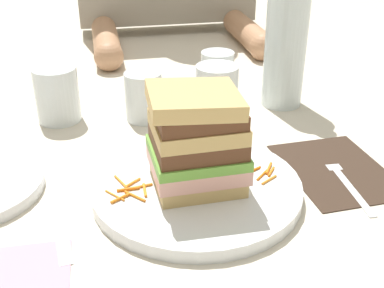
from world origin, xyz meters
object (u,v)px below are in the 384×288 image
(juice_glass, at_px, (217,98))
(napkin_pink, at_px, (29,275))
(napkin_dark, at_px, (336,170))
(fork, at_px, (343,176))
(empty_tumbler_0, at_px, (57,94))
(main_plate, at_px, (197,188))
(sandwich, at_px, (197,140))
(water_bottle, at_px, (286,39))
(knife, at_px, (58,215))
(empty_tumbler_2, at_px, (217,72))
(empty_tumbler_1, at_px, (144,96))

(juice_glass, distance_m, napkin_pink, 0.43)
(napkin_dark, distance_m, fork, 0.02)
(empty_tumbler_0, bearing_deg, fork, -35.57)
(main_plate, relative_size, napkin_dark, 1.50)
(sandwich, xyz_separation_m, napkin_dark, (0.20, 0.02, -0.08))
(napkin_pink, bearing_deg, main_plate, 29.33)
(sandwich, distance_m, water_bottle, 0.34)
(knife, height_order, empty_tumbler_2, empty_tumbler_2)
(sandwich, distance_m, napkin_dark, 0.22)
(napkin_dark, relative_size, fork, 1.07)
(empty_tumbler_1, height_order, empty_tumbler_2, empty_tumbler_1)
(main_plate, xyz_separation_m, water_bottle, (0.21, 0.26, 0.11))
(knife, relative_size, empty_tumbler_1, 2.45)
(water_bottle, relative_size, empty_tumbler_0, 2.99)
(water_bottle, distance_m, empty_tumbler_1, 0.26)
(juice_glass, height_order, empty_tumbler_2, juice_glass)
(empty_tumbler_1, xyz_separation_m, empty_tumbler_2, (0.15, 0.09, -0.00))
(sandwich, height_order, napkin_pink, sandwich)
(sandwich, xyz_separation_m, water_bottle, (0.21, 0.26, 0.04))
(main_plate, xyz_separation_m, juice_glass, (0.08, 0.21, 0.03))
(napkin_dark, height_order, fork, fork)
(napkin_dark, bearing_deg, sandwich, -175.11)
(knife, bearing_deg, empty_tumbler_1, 62.09)
(water_bottle, distance_m, empty_tumbler_0, 0.40)
(juice_glass, bearing_deg, knife, -138.61)
(napkin_dark, relative_size, empty_tumbler_1, 2.18)
(fork, xyz_separation_m, napkin_pink, (-0.40, -0.11, -0.00))
(main_plate, xyz_separation_m, knife, (-0.17, -0.01, -0.01))
(knife, bearing_deg, main_plate, 4.00)
(fork, bearing_deg, sandwich, 178.61)
(napkin_dark, relative_size, knife, 0.89)
(fork, xyz_separation_m, empty_tumbler_0, (-0.38, 0.27, 0.04))
(fork, xyz_separation_m, juice_glass, (-0.12, 0.21, 0.04))
(main_plate, bearing_deg, knife, -176.00)
(empty_tumbler_1, relative_size, napkin_pink, 0.82)
(main_plate, xyz_separation_m, fork, (0.20, -0.01, -0.00))
(fork, bearing_deg, main_plate, 178.49)
(juice_glass, bearing_deg, napkin_dark, -57.19)
(juice_glass, xyz_separation_m, empty_tumbler_2, (0.03, 0.13, -0.00))
(knife, relative_size, napkin_pink, 2.01)
(juice_glass, bearing_deg, napkin_pink, -130.79)
(napkin_pink, bearing_deg, empty_tumbler_1, 65.61)
(main_plate, relative_size, sandwich, 2.09)
(fork, height_order, water_bottle, water_bottle)
(knife, bearing_deg, fork, 1.04)
(sandwich, bearing_deg, juice_glass, 69.39)
(napkin_dark, distance_m, empty_tumbler_0, 0.46)
(empty_tumbler_1, bearing_deg, main_plate, -80.97)
(fork, xyz_separation_m, water_bottle, (0.01, 0.26, 0.12))
(napkin_pink, bearing_deg, empty_tumbler_0, 86.91)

